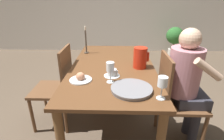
% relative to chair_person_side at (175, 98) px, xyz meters
% --- Properties ---
extents(ground_plane, '(20.00, 20.00, 0.00)m').
position_rel_chair_person_side_xyz_m(ground_plane, '(-0.63, 0.26, -0.51)').
color(ground_plane, brown).
extents(wall_back, '(10.00, 0.06, 2.60)m').
position_rel_chair_person_side_xyz_m(wall_back, '(-0.63, 3.39, 0.79)').
color(wall_back, silver).
rests_on(wall_back, ground_plane).
extents(dining_table, '(0.89, 1.62, 0.75)m').
position_rel_chair_person_side_xyz_m(dining_table, '(-0.63, 0.26, 0.13)').
color(dining_table, brown).
rests_on(dining_table, ground_plane).
extents(chair_person_side, '(0.42, 0.42, 0.95)m').
position_rel_chair_person_side_xyz_m(chair_person_side, '(0.00, 0.00, 0.00)').
color(chair_person_side, brown).
rests_on(chair_person_side, ground_plane).
extents(chair_opposite, '(0.42, 0.42, 0.95)m').
position_rel_chair_person_side_xyz_m(chair_opposite, '(-1.26, 0.23, 0.00)').
color(chair_opposite, brown).
rests_on(chair_opposite, ground_plane).
extents(person_seated, '(0.39, 0.41, 1.20)m').
position_rel_chair_person_side_xyz_m(person_seated, '(0.09, 0.01, 0.21)').
color(person_seated, '#33333D').
rests_on(person_seated, ground_plane).
extents(red_pitcher, '(0.16, 0.14, 0.22)m').
position_rel_chair_person_side_xyz_m(red_pitcher, '(-0.34, 0.21, 0.35)').
color(red_pitcher, red).
rests_on(red_pitcher, dining_table).
extents(wine_glass_water, '(0.07, 0.07, 0.19)m').
position_rel_chair_person_side_xyz_m(wine_glass_water, '(-0.64, -0.14, 0.38)').
color(wine_glass_water, white).
rests_on(wine_glass_water, dining_table).
extents(wine_glass_juice, '(0.07, 0.07, 0.18)m').
position_rel_chair_person_side_xyz_m(wine_glass_juice, '(-0.26, -0.40, 0.37)').
color(wine_glass_juice, white).
rests_on(wine_glass_juice, dining_table).
extents(teacup_near_person, '(0.15, 0.15, 0.07)m').
position_rel_chair_person_side_xyz_m(teacup_near_person, '(-0.63, -0.02, 0.27)').
color(teacup_near_person, silver).
rests_on(teacup_near_person, dining_table).
extents(serving_tray, '(0.33, 0.33, 0.03)m').
position_rel_chair_person_side_xyz_m(serving_tray, '(-0.46, -0.29, 0.26)').
color(serving_tray, gray).
rests_on(serving_tray, dining_table).
extents(bread_plate, '(0.20, 0.20, 0.08)m').
position_rel_chair_person_side_xyz_m(bread_plate, '(-0.91, -0.12, 0.26)').
color(bread_plate, silver).
rests_on(bread_plate, dining_table).
extents(candlestick_tall, '(0.06, 0.06, 0.35)m').
position_rel_chair_person_side_xyz_m(candlestick_tall, '(-0.99, 0.70, 0.38)').
color(candlestick_tall, '#4C4238').
rests_on(candlestick_tall, dining_table).
extents(potted_plant, '(0.42, 0.42, 0.75)m').
position_rel_chair_person_side_xyz_m(potted_plant, '(0.85, 2.84, -0.02)').
color(potted_plant, beige).
rests_on(potted_plant, ground_plane).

